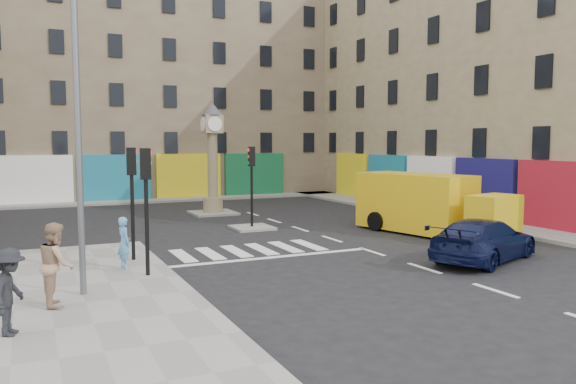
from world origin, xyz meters
TOP-DOWN VIEW (x-y plane):
  - ground at (0.00, 0.00)m, footprint 120.00×120.00m
  - sidewalk_left at (-11.00, -2.00)m, footprint 7.00×16.00m
  - sidewalk_right at (8.70, 10.00)m, footprint 2.60×30.00m
  - sidewalk_far at (-4.00, 22.20)m, footprint 32.00×2.40m
  - island_near at (-2.00, 8.00)m, footprint 1.80×1.80m
  - island_far at (-2.00, 14.00)m, footprint 2.40×2.40m
  - building_right at (15.00, 10.00)m, footprint 10.00×30.00m
  - building_far at (-4.00, 28.00)m, footprint 32.00×10.00m
  - traffic_light_left_near at (-8.30, 0.20)m, footprint 0.28×0.22m
  - traffic_light_left_far at (-8.30, 2.60)m, footprint 0.28×0.22m
  - traffic_light_island at (-2.00, 8.00)m, footprint 0.28×0.22m
  - lamp_post at (-10.20, -1.20)m, footprint 0.50×0.25m
  - clock_pillar at (-2.00, 14.00)m, footprint 1.20×1.20m
  - navy_sedan at (2.54, -1.95)m, footprint 5.40×3.75m
  - yellow_van at (4.43, 3.34)m, footprint 3.71×7.49m
  - pedestrian_blue at (-8.77, 1.40)m, footprint 0.49×0.65m
  - pedestrian_tan at (-10.85, -1.95)m, footprint 0.75×0.97m
  - pedestrian_dark at (-11.80, -3.81)m, footprint 0.97×1.29m

SIDE VIEW (x-z plane):
  - ground at x=0.00m, z-range 0.00..0.00m
  - island_near at x=-2.00m, z-range 0.00..0.12m
  - island_far at x=-2.00m, z-range 0.00..0.12m
  - sidewalk_left at x=-11.00m, z-range 0.00..0.15m
  - sidewalk_right at x=8.70m, z-range 0.00..0.15m
  - sidewalk_far at x=-4.00m, z-range 0.00..0.15m
  - navy_sedan at x=2.54m, z-range 0.00..1.45m
  - pedestrian_blue at x=-8.77m, z-range 0.15..1.75m
  - pedestrian_dark at x=-11.80m, z-range 0.15..1.92m
  - pedestrian_tan at x=-10.85m, z-range 0.15..2.14m
  - yellow_van at x=4.43m, z-range -0.01..2.61m
  - traffic_light_island at x=-2.00m, z-range 0.74..4.44m
  - traffic_light_left_near at x=-8.30m, z-range 0.77..4.47m
  - traffic_light_left_far at x=-8.30m, z-range 0.77..4.47m
  - clock_pillar at x=-2.00m, z-range 0.50..6.60m
  - lamp_post at x=-10.20m, z-range 0.64..8.94m
  - building_right at x=15.00m, z-range 0.00..16.00m
  - building_far at x=-4.00m, z-range 0.00..17.00m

